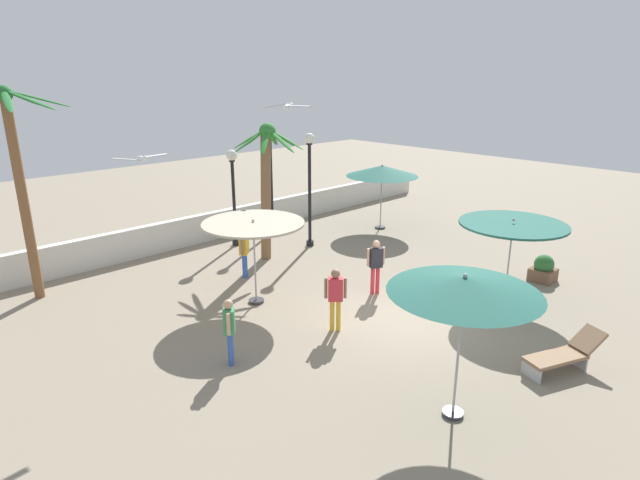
% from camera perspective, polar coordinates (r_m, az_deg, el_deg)
% --- Properties ---
extents(ground_plane, '(56.00, 56.00, 0.00)m').
position_cam_1_polar(ground_plane, '(14.31, 9.39, -8.30)').
color(ground_plane, gray).
extents(boundary_wall, '(25.20, 0.30, 1.08)m').
position_cam_1_polar(boundary_wall, '(20.79, -11.91, 1.48)').
color(boundary_wall, silver).
rests_on(boundary_wall, ground_plane).
extents(patio_umbrella_0, '(2.80, 2.80, 2.46)m').
position_cam_1_polar(patio_umbrella_0, '(14.30, -7.30, 1.51)').
color(patio_umbrella_0, '#333338').
rests_on(patio_umbrella_0, ground_plane).
extents(patio_umbrella_1, '(2.91, 2.91, 2.45)m').
position_cam_1_polar(patio_umbrella_1, '(15.25, 20.33, 1.30)').
color(patio_umbrella_1, '#333338').
rests_on(patio_umbrella_1, ground_plane).
extents(patio_umbrella_2, '(2.74, 2.74, 2.90)m').
position_cam_1_polar(patio_umbrella_2, '(9.52, 15.51, -4.83)').
color(patio_umbrella_2, '#333338').
rests_on(patio_umbrella_2, ground_plane).
extents(patio_umbrella_3, '(2.96, 2.96, 2.71)m').
position_cam_1_polar(patio_umbrella_3, '(21.59, 6.81, 7.50)').
color(patio_umbrella_3, '#333338').
rests_on(patio_umbrella_3, ground_plane).
extents(palm_tree_0, '(3.07, 3.06, 5.95)m').
position_cam_1_polar(palm_tree_0, '(16.38, -30.20, 6.86)').
color(palm_tree_0, brown).
rests_on(palm_tree_0, ground_plane).
extents(palm_tree_1, '(2.43, 2.44, 4.68)m').
position_cam_1_polar(palm_tree_1, '(17.85, -5.87, 7.06)').
color(palm_tree_1, brown).
rests_on(palm_tree_1, ground_plane).
extents(lamp_post_0, '(0.39, 0.39, 4.22)m').
position_cam_1_polar(lamp_post_0, '(19.10, -1.15, 7.03)').
color(lamp_post_0, black).
rests_on(lamp_post_0, ground_plane).
extents(lamp_post_1, '(0.35, 0.35, 4.36)m').
position_cam_1_polar(lamp_post_1, '(20.90, -5.39, 7.68)').
color(lamp_post_1, black).
rests_on(lamp_post_1, ground_plane).
extents(lamp_post_2, '(0.40, 0.40, 3.61)m').
position_cam_1_polar(lamp_post_2, '(19.51, -9.48, 6.07)').
color(lamp_post_2, black).
rests_on(lamp_post_2, ground_plane).
extents(lounge_chair_0, '(1.95, 1.21, 0.84)m').
position_cam_1_polar(lounge_chair_0, '(12.80, 25.15, -11.18)').
color(lounge_chair_0, '#B7B7BC').
rests_on(lounge_chair_0, ground_plane).
extents(guest_0, '(0.45, 0.41, 1.56)m').
position_cam_1_polar(guest_0, '(16.60, -8.30, -1.03)').
color(guest_0, '#3359B2').
rests_on(guest_0, ground_plane).
extents(guest_1, '(0.51, 0.37, 1.65)m').
position_cam_1_polar(guest_1, '(15.27, 6.11, -2.38)').
color(guest_1, '#D8333F').
rests_on(guest_1, ground_plane).
extents(guest_2, '(0.43, 0.42, 1.66)m').
position_cam_1_polar(guest_2, '(13.01, 1.70, -5.91)').
color(guest_2, gold).
rests_on(guest_2, ground_plane).
extents(guest_3, '(0.41, 0.46, 1.57)m').
position_cam_1_polar(guest_3, '(11.76, -9.88, -9.23)').
color(guest_3, '#3359B2').
rests_on(guest_3, ground_plane).
extents(seagull_0, '(0.54, 0.94, 0.14)m').
position_cam_1_polar(seagull_0, '(10.67, -3.53, 14.37)').
color(seagull_0, white).
extents(seagull_1, '(1.34, 0.38, 0.15)m').
position_cam_1_polar(seagull_1, '(12.08, -18.96, 8.47)').
color(seagull_1, white).
extents(planter, '(0.70, 0.70, 0.85)m').
position_cam_1_polar(planter, '(17.77, 23.24, -2.95)').
color(planter, brown).
rests_on(planter, ground_plane).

